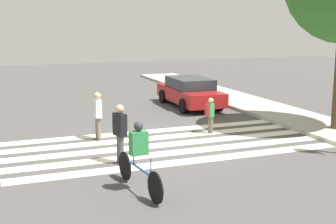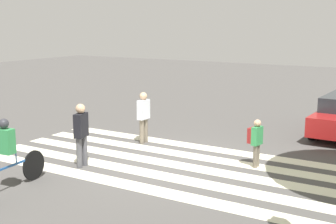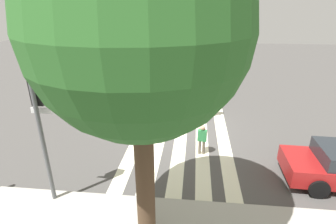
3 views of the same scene
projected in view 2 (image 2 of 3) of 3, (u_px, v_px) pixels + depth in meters
The scene contains 6 objects.
ground_plane at pixel (169, 164), 12.43m from camera, with size 60.00×60.00×0.00m, color #4C4947.
crosswalk_stripes at pixel (169, 163), 12.43m from camera, with size 4.35×10.00×0.01m.
pedestrian_adult_tall_backpack at pixel (81, 131), 12.03m from camera, with size 0.50×0.32×1.66m.
pedestrian_child_with_backpack at pixel (256, 139), 12.01m from camera, with size 0.37×0.32×1.26m.
pedestrian_adult_yellow_jacket at pixel (144, 115), 14.41m from camera, with size 0.44×0.24×1.59m.
cyclist_mid_street at pixel (6, 154), 10.23m from camera, with size 2.44×0.42×1.66m.
Camera 2 is at (10.23, 6.16, 3.71)m, focal length 50.00 mm.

